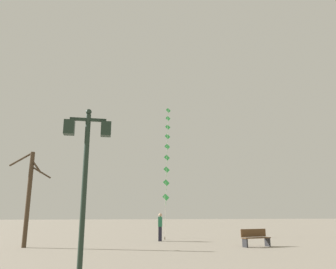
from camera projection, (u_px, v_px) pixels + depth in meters
name	position (u px, v px, depth m)	size (l,w,h in m)	color
ground_plane	(120.00, 240.00, 21.75)	(160.00, 160.00, 0.00)	gray
twin_lantern_lamp_post	(86.00, 158.00, 8.93)	(1.28, 0.28, 4.55)	#1E2D23
kite_train	(167.00, 152.00, 28.90)	(2.45, 9.84, 12.47)	brown
kite_flyer	(160.00, 226.00, 20.82)	(0.33, 0.63, 1.71)	#1E1E2D
bare_tree	(29.00, 194.00, 17.28)	(2.30, 0.77, 4.94)	#423323
park_bench	(255.00, 238.00, 17.21)	(1.66, 0.78, 0.89)	brown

